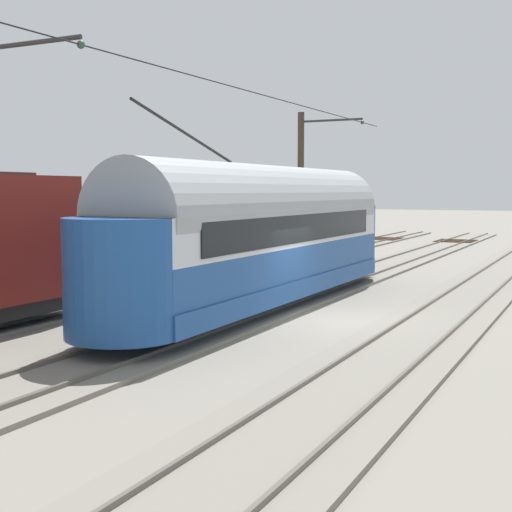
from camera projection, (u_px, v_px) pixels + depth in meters
The scene contains 8 objects.
ground_plane at pixel (334, 320), 19.10m from camera, with size 220.00×220.00×0.00m, color gray.
track_adjacent_siding at pixel (431, 325), 18.22m from camera, with size 2.80×80.00×0.18m.
track_third_siding at pixel (255, 310), 20.53m from camera, with size 2.80×80.00×0.18m.
track_outer_siding at pixel (114, 298), 22.83m from camera, with size 2.80×80.00×0.18m.
vintage_streetcar at pixel (264, 234), 20.87m from camera, with size 2.65×16.21×5.35m.
catenary_pole_foreground at pixel (302, 189), 30.08m from camera, with size 2.95×0.28×6.88m.
overhead_wire_run at pixel (104, 52), 14.04m from camera, with size 2.75×38.39×0.18m.
spare_tie_stack at pixel (94, 276), 26.87m from camera, with size 2.40×2.40×0.54m.
Camera 1 is at (-6.55, 17.80, 3.55)m, focal length 49.03 mm.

